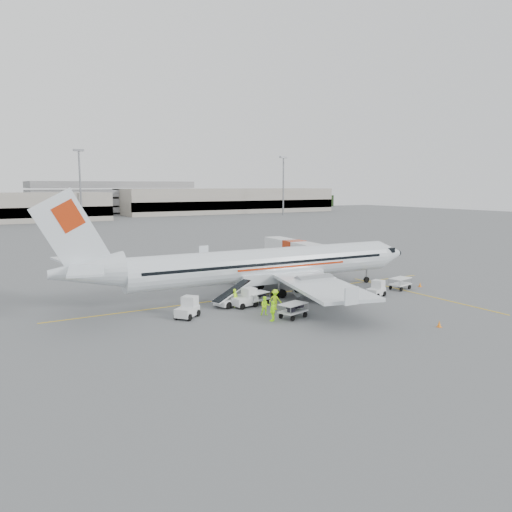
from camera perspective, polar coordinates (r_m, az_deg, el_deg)
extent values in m
plane|color=#56595B|center=(52.08, 1.11, -4.41)|extent=(360.00, 360.00, 0.00)
cube|color=yellow|center=(52.08, 1.11, -4.40)|extent=(44.00, 0.20, 0.01)
cube|color=yellow|center=(54.97, 18.21, -4.15)|extent=(0.20, 20.00, 0.01)
cone|color=orange|center=(58.78, 18.24, -3.11)|extent=(0.33, 0.33, 0.54)
cone|color=orange|center=(66.22, -4.99, -1.49)|extent=(0.37, 0.37, 0.60)
cone|color=orange|center=(42.82, 20.21, -7.28)|extent=(0.34, 0.34, 0.56)
imported|color=#AEF412|center=(46.69, -2.39, -4.80)|extent=(0.74, 0.69, 1.71)
imported|color=#AEF412|center=(43.66, 1.05, -5.72)|extent=(1.01, 0.92, 1.69)
imported|color=#AEF412|center=(45.62, 2.22, -4.99)|extent=(1.26, 1.40, 1.89)
imported|color=#AEF412|center=(41.87, 1.94, -6.29)|extent=(1.09, 0.91, 1.74)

